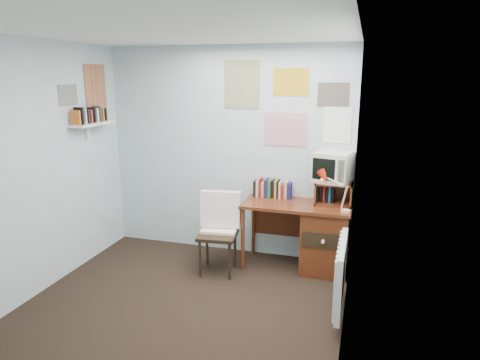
{
  "coord_description": "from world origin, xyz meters",
  "views": [
    {
      "loc": [
        1.58,
        -3.09,
        2.16
      ],
      "look_at": [
        0.4,
        0.93,
        1.13
      ],
      "focal_mm": 32.0,
      "sensor_mm": 36.0,
      "label": 1
    }
  ],
  "objects_px": {
    "desk": "(320,236)",
    "crt_tv": "(333,165)",
    "desk_lamp": "(347,196)",
    "radiator": "(341,274)",
    "tv_riser": "(334,193)",
    "wall_shelf": "(92,124)",
    "desk_chair": "(218,235)"
  },
  "relations": [
    {
      "from": "crt_tv",
      "to": "wall_shelf",
      "type": "xyz_separation_m",
      "value": [
        -2.67,
        -0.51,
        0.43
      ]
    },
    {
      "from": "tv_riser",
      "to": "wall_shelf",
      "type": "height_order",
      "value": "wall_shelf"
    },
    {
      "from": "desk",
      "to": "tv_riser",
      "type": "height_order",
      "value": "tv_riser"
    },
    {
      "from": "desk_lamp",
      "to": "desk_chair",
      "type": "bearing_deg",
      "value": -166.68
    },
    {
      "from": "desk",
      "to": "desk_lamp",
      "type": "distance_m",
      "value": 0.62
    },
    {
      "from": "radiator",
      "to": "tv_riser",
      "type": "bearing_deg",
      "value": 99.28
    },
    {
      "from": "desk",
      "to": "radiator",
      "type": "relative_size",
      "value": 1.5
    },
    {
      "from": "crt_tv",
      "to": "wall_shelf",
      "type": "height_order",
      "value": "wall_shelf"
    },
    {
      "from": "crt_tv",
      "to": "radiator",
      "type": "xyz_separation_m",
      "value": [
        0.19,
        -1.06,
        -0.77
      ]
    },
    {
      "from": "desk_lamp",
      "to": "crt_tv",
      "type": "xyz_separation_m",
      "value": [
        -0.17,
        0.3,
        0.25
      ]
    },
    {
      "from": "crt_tv",
      "to": "radiator",
      "type": "bearing_deg",
      "value": -65.14
    },
    {
      "from": "desk",
      "to": "crt_tv",
      "type": "bearing_deg",
      "value": 53.67
    },
    {
      "from": "desk",
      "to": "desk_chair",
      "type": "height_order",
      "value": "desk_chair"
    },
    {
      "from": "desk",
      "to": "wall_shelf",
      "type": "height_order",
      "value": "wall_shelf"
    },
    {
      "from": "tv_riser",
      "to": "wall_shelf",
      "type": "relative_size",
      "value": 0.65
    },
    {
      "from": "desk",
      "to": "tv_riser",
      "type": "distance_m",
      "value": 0.51
    },
    {
      "from": "crt_tv",
      "to": "desk",
      "type": "bearing_deg",
      "value": -111.77
    },
    {
      "from": "crt_tv",
      "to": "desk_chair",
      "type": "bearing_deg",
      "value": -141.7
    },
    {
      "from": "desk_lamp",
      "to": "desk",
      "type": "bearing_deg",
      "value": 152.1
    },
    {
      "from": "desk",
      "to": "desk_chair",
      "type": "distance_m",
      "value": 1.15
    },
    {
      "from": "desk_lamp",
      "to": "wall_shelf",
      "type": "xyz_separation_m",
      "value": [
        -2.84,
        -0.21,
        0.68
      ]
    },
    {
      "from": "crt_tv",
      "to": "wall_shelf",
      "type": "distance_m",
      "value": 2.75
    },
    {
      "from": "tv_riser",
      "to": "crt_tv",
      "type": "distance_m",
      "value": 0.31
    },
    {
      "from": "desk_chair",
      "to": "crt_tv",
      "type": "distance_m",
      "value": 1.49
    },
    {
      "from": "desk_lamp",
      "to": "radiator",
      "type": "relative_size",
      "value": 0.46
    },
    {
      "from": "desk_lamp",
      "to": "radiator",
      "type": "bearing_deg",
      "value": -84.37
    },
    {
      "from": "tv_riser",
      "to": "radiator",
      "type": "relative_size",
      "value": 0.5
    },
    {
      "from": "radiator",
      "to": "desk_lamp",
      "type": "bearing_deg",
      "value": 91.5
    },
    {
      "from": "tv_riser",
      "to": "crt_tv",
      "type": "relative_size",
      "value": 1.05
    },
    {
      "from": "wall_shelf",
      "to": "radiator",
      "type": "bearing_deg",
      "value": -10.89
    },
    {
      "from": "desk",
      "to": "crt_tv",
      "type": "xyz_separation_m",
      "value": [
        0.1,
        0.13,
        0.79
      ]
    },
    {
      "from": "tv_riser",
      "to": "crt_tv",
      "type": "xyz_separation_m",
      "value": [
        -0.02,
        0.02,
        0.31
      ]
    }
  ]
}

